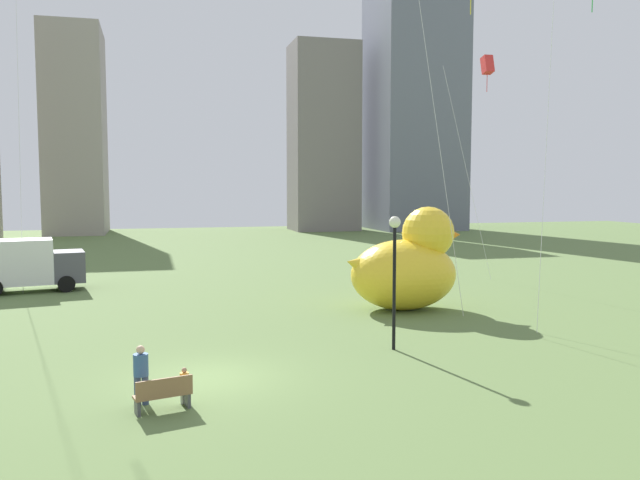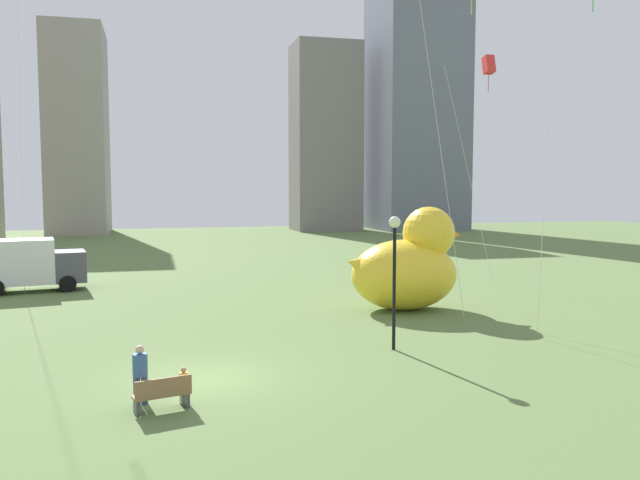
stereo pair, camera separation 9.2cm
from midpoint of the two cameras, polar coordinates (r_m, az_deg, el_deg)
The scene contains 9 objects.
ground_plane at distance 20.06m, azimuth -9.82°, elevation -11.91°, with size 140.00×140.00×0.00m, color #5C753F.
park_bench at distance 17.41m, azimuth -13.54°, elevation -13.00°, with size 1.52×0.79×0.90m.
person_adult at distance 17.95m, azimuth -15.40°, elevation -11.13°, with size 0.39×0.39×1.58m.
person_child at distance 17.86m, azimuth -11.76°, elevation -12.27°, with size 0.24×0.24×0.98m.
giant_inflatable_duck at distance 30.26m, azimuth 7.87°, elevation -2.28°, with size 5.76×3.69×4.77m.
lamppost at distance 22.62m, azimuth 6.69°, elevation -1.27°, with size 0.41×0.41×4.69m.
box_truck at distance 38.45m, azimuth -24.38°, elevation -2.04°, with size 6.02×3.24×2.85m.
city_skyline at distance 80.00m, azimuth -5.77°, elevation 10.84°, with size 64.61×19.39×32.34m.
kite_red at distance 43.95m, azimuth 14.67°, elevation 14.58°, with size 2.98×3.58×14.02m.
Camera 2 is at (-1.44, -19.17, 5.77)m, focal length 36.35 mm.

